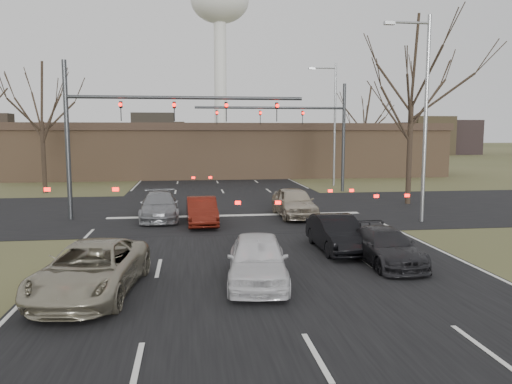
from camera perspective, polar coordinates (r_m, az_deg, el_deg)
ground at (r=14.14m, az=2.79°, el=-11.50°), size 360.00×360.00×0.00m
road_main at (r=73.37m, az=-5.73°, el=3.37°), size 14.00×300.00×0.02m
road_cross at (r=28.65m, az=-2.64°, el=-2.04°), size 200.00×14.00×0.02m
building at (r=51.42m, az=-2.68°, el=4.88°), size 42.40×10.40×5.30m
water_tower at (r=137.02m, az=-4.16°, el=19.95°), size 15.00×15.00×44.50m
mast_arm_near at (r=26.35m, az=-13.83°, el=8.03°), size 12.12×0.24×8.00m
mast_arm_far at (r=37.21m, az=5.83°, el=7.71°), size 11.12×0.24×8.00m
streetlight_right_near at (r=25.81m, az=18.50°, el=9.04°), size 2.34×0.25×10.00m
streetlight_right_far at (r=41.90m, az=8.77°, el=8.35°), size 2.34×0.25×10.00m
tree_right_near at (r=32.45m, az=17.50°, el=14.44°), size 6.90×6.90×11.50m
tree_left_far at (r=39.73m, az=-23.43°, el=10.49°), size 5.70×5.70×9.50m
tree_right_far at (r=51.32m, az=12.42°, el=9.51°), size 5.40×5.40×9.00m
car_silver_suv at (r=14.54m, az=-18.34°, el=-8.39°), size 2.99×5.39×1.43m
car_white_sedan at (r=14.80m, az=0.18°, el=-7.69°), size 2.21×4.46×1.46m
car_black_hatch at (r=19.05m, az=9.17°, el=-4.69°), size 1.46×4.05×1.33m
car_charcoal_sedan at (r=17.55m, az=14.57°, el=-6.05°), size 1.78×4.15×1.19m
car_grey_ahead at (r=26.01m, az=-10.98°, el=-1.57°), size 2.11×4.82×1.38m
car_red_ahead at (r=24.26m, az=-6.22°, el=-2.16°), size 1.52×4.04×1.32m
car_silver_ahead at (r=26.32m, az=4.39°, el=-1.18°), size 1.94×4.59×1.55m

